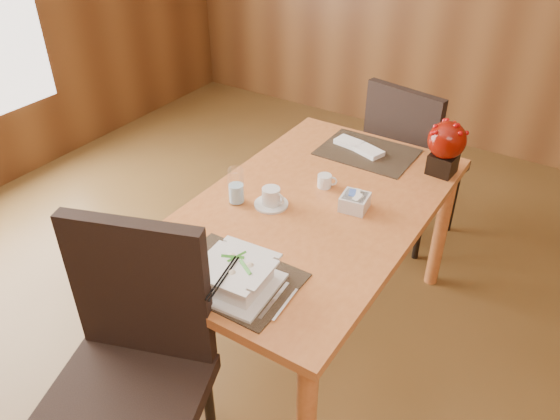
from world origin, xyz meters
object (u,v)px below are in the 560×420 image
Objects in this scene: creamer_jug at (324,181)px; berry_decor at (446,145)px; water_glass at (236,186)px; soup_setting at (237,276)px; bread_plate at (143,251)px; dining_table at (311,224)px; sugar_caddy at (355,202)px; coffee_cup at (271,198)px; far_chair at (409,157)px; near_chair at (131,361)px.

creamer_jug is 0.32× the size of berry_decor.
water_glass is 0.96m from berry_decor.
soup_setting is 1.92× the size of bread_plate.
soup_setting is 0.54m from water_glass.
soup_setting is 1.75× the size of water_glass.
berry_decor is at bearing 47.58° from water_glass.
dining_table is at bearing 58.76° from bread_plate.
water_glass is 1.47× the size of sugar_caddy.
bread_plate is at bearing -121.24° from dining_table.
soup_setting is at bearing -53.44° from water_glass.
soup_setting reaches higher than sugar_caddy.
coffee_cup is 0.15× the size of far_chair.
sugar_caddy is 0.93m from far_chair.
creamer_jug is at bearing 93.88° from far_chair.
dining_table is 1.52× the size of far_chair.
dining_table is at bearing 61.65° from near_chair.
coffee_cup is (-0.14, -0.09, 0.13)m from dining_table.
near_chair is at bearing -98.73° from dining_table.
far_chair is at bearing 85.63° from dining_table.
far_chair is (-0.29, 0.42, -0.34)m from berry_decor.
berry_decor is at bearing 66.98° from sugar_caddy.
soup_setting is (0.04, -0.58, 0.15)m from dining_table.
coffee_cup is 0.28m from creamer_jug.
berry_decor reaches higher than coffee_cup.
sugar_caddy is at bearing -47.56° from creamer_jug.
near_chair is at bearing -106.99° from sugar_caddy.
berry_decor is 0.61m from far_chair.
soup_setting reaches higher than coffee_cup.
berry_decor is at bearing 57.66° from bread_plate.
near_chair is (0.23, -0.32, -0.15)m from bread_plate.
berry_decor is (0.39, 0.40, 0.11)m from creamer_jug.
far_chair reaches higher than water_glass.
near_chair reaches higher than creamer_jug.
coffee_cup is at bearing 106.31° from soup_setting.
berry_decor reaches higher than dining_table.
berry_decor reaches higher than soup_setting.
coffee_cup is 0.90× the size of water_glass.
soup_setting is 1.94× the size of coffee_cup.
dining_table is 9.43× the size of water_glass.
creamer_jug is 0.84m from bread_plate.
soup_setting is 0.42m from bread_plate.
coffee_cup reaches higher than creamer_jug.
near_chair is at bearing -122.18° from soup_setting.
near_chair reaches higher than berry_decor.
coffee_cup is 0.99× the size of bread_plate.
soup_setting reaches higher than dining_table.
far_chair is at bearing 125.23° from berry_decor.
berry_decor is at bearing 51.38° from near_chair.
water_glass is (-0.32, 0.43, 0.03)m from soup_setting.
water_glass reaches higher than dining_table.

